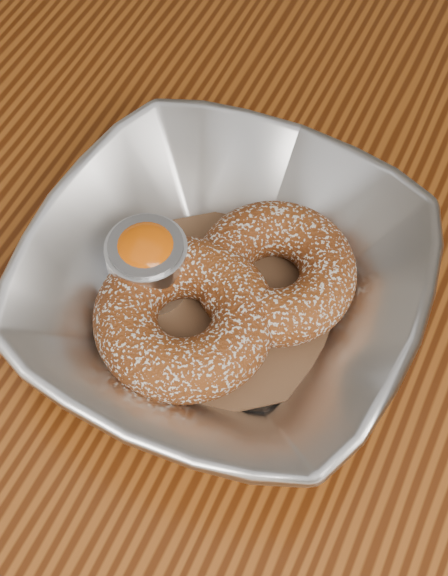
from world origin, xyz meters
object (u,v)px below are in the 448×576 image
at_px(serving_bowl, 224,288).
at_px(donut_back, 275,272).
at_px(ramekin, 148,262).
at_px(table, 74,354).
at_px(donut_front, 185,317).

distance_m(serving_bowl, donut_back, 0.03).
relative_size(serving_bowl, ramekin, 4.75).
xyz_separation_m(table, ramekin, (0.06, 0.03, 0.13)).
distance_m(donut_back, ramekin, 0.08).
height_order(serving_bowl, donut_front, serving_bowl).
bearing_deg(serving_bowl, table, -164.06).
bearing_deg(table, serving_bowl, 15.94).
bearing_deg(donut_front, serving_bowl, 66.05).
distance_m(table, serving_bowl, 0.17).
relative_size(donut_back, ramekin, 2.01).
xyz_separation_m(table, donut_back, (0.13, 0.06, 0.13)).
xyz_separation_m(donut_back, donut_front, (-0.04, -0.05, 0.00)).
relative_size(serving_bowl, donut_back, 2.36).
bearing_deg(donut_back, donut_front, -123.55).
xyz_separation_m(serving_bowl, donut_front, (-0.01, -0.03, -0.00)).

